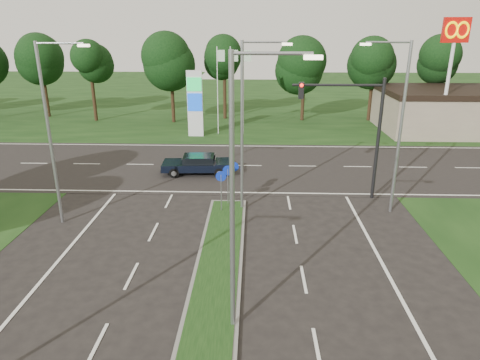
{
  "coord_description": "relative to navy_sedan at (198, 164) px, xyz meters",
  "views": [
    {
      "loc": [
        1.45,
        -5.94,
        9.54
      ],
      "look_at": [
        0.74,
        14.67,
        2.2
      ],
      "focal_mm": 32.0,
      "sensor_mm": 36.0,
      "label": 1
    }
  ],
  "objects": [
    {
      "name": "treeline_far",
      "position": [
        2.53,
        17.83,
        6.13
      ],
      "size": [
        6.0,
        6.0,
        9.9
      ],
      "color": "black",
      "rests_on": "ground"
    },
    {
      "name": "gas_pylon",
      "position": [
        -1.36,
        10.94,
        2.49
      ],
      "size": [
        5.8,
        1.26,
        8.0
      ],
      "color": "silver",
      "rests_on": "ground"
    },
    {
      "name": "cross_road",
      "position": [
        2.43,
        1.9,
        -0.7
      ],
      "size": [
        160.0,
        12.0,
        0.02
      ],
      "primitive_type": "cube",
      "color": "black",
      "rests_on": "ground"
    },
    {
      "name": "verge_far",
      "position": [
        2.43,
        32.9,
        -0.7
      ],
      "size": [
        160.0,
        50.0,
        0.02
      ],
      "primitive_type": "cube",
      "color": "black",
      "rests_on": "ground"
    },
    {
      "name": "commercial_building",
      "position": [
        24.43,
        13.9,
        1.3
      ],
      "size": [
        16.0,
        9.0,
        4.0
      ],
      "primitive_type": "cube",
      "color": "gray",
      "rests_on": "ground"
    },
    {
      "name": "streetlight_right_far",
      "position": [
        11.23,
        -6.1,
        4.37
      ],
      "size": [
        2.53,
        0.22,
        9.0
      ],
      "rotation": [
        0.0,
        0.0,
        3.14
      ],
      "color": "gray",
      "rests_on": "ground"
    },
    {
      "name": "streetlight_median_far",
      "position": [
        3.43,
        -6.1,
        4.37
      ],
      "size": [
        2.53,
        0.22,
        9.0
      ],
      "color": "gray",
      "rests_on": "ground"
    },
    {
      "name": "streetlight_median_near",
      "position": [
        3.43,
        -16.1,
        4.37
      ],
      "size": [
        2.53,
        0.22,
        9.0
      ],
      "color": "gray",
      "rests_on": "ground"
    },
    {
      "name": "streetlight_left_far",
      "position": [
        -5.87,
        -8.1,
        4.37
      ],
      "size": [
        2.53,
        0.22,
        9.0
      ],
      "color": "gray",
      "rests_on": "ground"
    },
    {
      "name": "median_signs",
      "position": [
        2.43,
        -5.7,
        1.01
      ],
      "size": [
        1.16,
        1.76,
        2.38
      ],
      "color": "gray",
      "rests_on": "ground"
    },
    {
      "name": "navy_sedan",
      "position": [
        0.0,
        0.0,
        0.0
      ],
      "size": [
        4.85,
        2.19,
        1.31
      ],
      "rotation": [
        0.0,
        0.0,
        1.62
      ],
      "color": "black",
      "rests_on": "ground"
    },
    {
      "name": "mcdonalds_sign",
      "position": [
        20.43,
        9.87,
        7.28
      ],
      "size": [
        2.2,
        0.47,
        10.4
      ],
      "color": "silver",
      "rests_on": "ground"
    },
    {
      "name": "traffic_signal",
      "position": [
        9.61,
        -4.11,
        3.95
      ],
      "size": [
        5.1,
        0.42,
        7.0
      ],
      "color": "black",
      "rests_on": "ground"
    }
  ]
}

